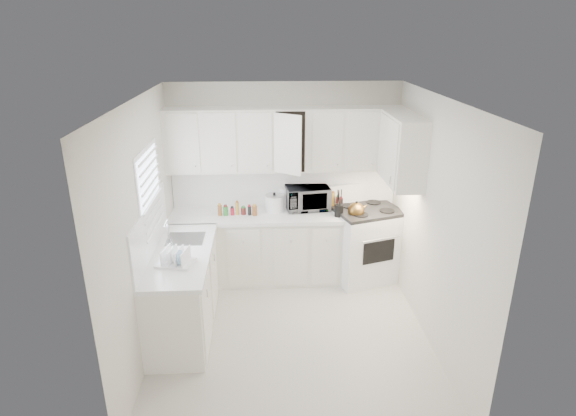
{
  "coord_description": "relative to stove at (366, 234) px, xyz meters",
  "views": [
    {
      "loc": [
        -0.28,
        -4.5,
        3.23
      ],
      "look_at": [
        0.0,
        0.7,
        1.25
      ],
      "focal_mm": 29.7,
      "sensor_mm": 36.0,
      "label": 1
    }
  ],
  "objects": [
    {
      "name": "sink",
      "position": [
        -2.26,
        -0.72,
        0.43
      ],
      "size": [
        0.42,
        0.38,
        0.3
      ],
      "primitive_type": null,
      "color": "gray",
      "rests_on": "countertop_left"
    },
    {
      "name": "spice_left_5",
      "position": [
        -1.55,
        0.06,
        0.37
      ],
      "size": [
        0.06,
        0.06,
        0.13
      ],
      "primitive_type": "cylinder",
      "color": "black",
      "rests_on": "countertop_back"
    },
    {
      "name": "spice_left_2",
      "position": [
        -1.77,
        0.15,
        0.37
      ],
      "size": [
        0.06,
        0.06,
        0.13
      ],
      "primitive_type": "cylinder",
      "color": "#AA1629",
      "rests_on": "countertop_back"
    },
    {
      "name": "frying_pan",
      "position": [
        0.18,
        0.16,
        0.32
      ],
      "size": [
        0.31,
        0.47,
        0.04
      ],
      "primitive_type": null,
      "rotation": [
        0.0,
        0.0,
        0.11
      ],
      "color": "black",
      "rests_on": "stove"
    },
    {
      "name": "stove",
      "position": [
        0.0,
        0.0,
        0.0
      ],
      "size": [
        1.0,
        0.9,
        1.28
      ],
      "primitive_type": null,
      "rotation": [
        0.0,
        0.0,
        0.31
      ],
      "color": "white",
      "rests_on": "floor"
    },
    {
      "name": "wall_left",
      "position": [
        -2.57,
        -1.27,
        0.66
      ],
      "size": [
        0.0,
        3.2,
        3.2
      ],
      "primitive_type": "plane",
      "rotation": [
        1.57,
        0.0,
        1.57
      ],
      "color": "silver",
      "rests_on": "ground"
    },
    {
      "name": "sauce_right_2",
      "position": [
        -0.38,
        0.19,
        0.4
      ],
      "size": [
        0.06,
        0.06,
        0.19
      ],
      "primitive_type": "cylinder",
      "color": "#5C1E1A",
      "rests_on": "countertop_back"
    },
    {
      "name": "microwave",
      "position": [
        -0.78,
        0.18,
        0.5
      ],
      "size": [
        0.6,
        0.38,
        0.38
      ],
      "primitive_type": "imported",
      "rotation": [
        0.0,
        0.0,
        0.13
      ],
      "color": "gray",
      "rests_on": "countertop_back"
    },
    {
      "name": "upper_cabinets_right",
      "position": [
        0.26,
        -0.45,
        0.86
      ],
      "size": [
        0.33,
        0.9,
        0.8
      ],
      "primitive_type": null,
      "color": "silver",
      "rests_on": "wall_right"
    },
    {
      "name": "sauce_right_1",
      "position": [
        -0.44,
        0.13,
        0.4
      ],
      "size": [
        0.06,
        0.06,
        0.19
      ],
      "primitive_type": "cylinder",
      "color": "gold",
      "rests_on": "countertop_back"
    },
    {
      "name": "spice_left_3",
      "position": [
        -1.7,
        0.06,
        0.37
      ],
      "size": [
        0.06,
        0.06,
        0.13
      ],
      "primitive_type": "cylinder",
      "color": "gold",
      "rests_on": "countertop_back"
    },
    {
      "name": "lower_cabinets_left",
      "position": [
        -2.27,
        -1.07,
        -0.19
      ],
      "size": [
        0.6,
        1.6,
        0.9
      ],
      "primitive_type": null,
      "color": "silver",
      "rests_on": "floor"
    },
    {
      "name": "rice_cooker",
      "position": [
        -1.22,
        0.13,
        0.44
      ],
      "size": [
        0.3,
        0.3,
        0.25
      ],
      "primitive_type": null,
      "rotation": [
        0.0,
        0.0,
        -0.22
      ],
      "color": "white",
      "rests_on": "countertop_back"
    },
    {
      "name": "paper_towel",
      "position": [
        -1.09,
        0.24,
        0.44
      ],
      "size": [
        0.12,
        0.12,
        0.27
      ],
      "primitive_type": "cylinder",
      "color": "white",
      "rests_on": "countertop_back"
    },
    {
      "name": "window_blinds",
      "position": [
        -2.55,
        -0.92,
        0.91
      ],
      "size": [
        0.06,
        0.96,
        1.06
      ],
      "primitive_type": null,
      "color": "white",
      "rests_on": "wall_left"
    },
    {
      "name": "spice_left_6",
      "position": [
        -1.47,
        0.15,
        0.37
      ],
      "size": [
        0.06,
        0.06,
        0.13
      ],
      "primitive_type": "cylinder",
      "color": "brown",
      "rests_on": "countertop_back"
    },
    {
      "name": "upper_cabinets_back",
      "position": [
        -1.07,
        0.17,
        0.86
      ],
      "size": [
        3.0,
        0.33,
        0.8
      ],
      "primitive_type": null,
      "color": "silver",
      "rests_on": "wall_back"
    },
    {
      "name": "backsplash_back",
      "position": [
        -1.07,
        0.32,
        0.58
      ],
      "size": [
        2.98,
        0.02,
        0.55
      ],
      "primitive_type": "cube",
      "color": "white",
      "rests_on": "wall_back"
    },
    {
      "name": "countertop_left",
      "position": [
        -2.26,
        -1.07,
        0.28
      ],
      "size": [
        0.64,
        1.62,
        0.05
      ],
      "primitive_type": "cube",
      "color": "white",
      "rests_on": "lower_cabinets_left"
    },
    {
      "name": "countertop_back",
      "position": [
        -1.46,
        0.02,
        0.28
      ],
      "size": [
        2.24,
        0.64,
        0.05
      ],
      "primitive_type": "cube",
      "color": "white",
      "rests_on": "lower_cabinets_back"
    },
    {
      "name": "sauce_right_3",
      "position": [
        -0.33,
        0.13,
        0.4
      ],
      "size": [
        0.06,
        0.06,
        0.19
      ],
      "primitive_type": "cylinder",
      "color": "black",
      "rests_on": "countertop_back"
    },
    {
      "name": "spice_left_0",
      "position": [
        -1.92,
        0.15,
        0.37
      ],
      "size": [
        0.06,
        0.06,
        0.13
      ],
      "primitive_type": "cylinder",
      "color": "brown",
      "rests_on": "countertop_back"
    },
    {
      "name": "floor",
      "position": [
        -1.07,
        -1.27,
        -0.64
      ],
      "size": [
        3.2,
        3.2,
        0.0
      ],
      "primitive_type": "plane",
      "color": "beige",
      "rests_on": "ground"
    },
    {
      "name": "spice_left_4",
      "position": [
        -1.62,
        0.15,
        0.37
      ],
      "size": [
        0.06,
        0.06,
        0.13
      ],
      "primitive_type": "cylinder",
      "color": "#5C1E1A",
      "rests_on": "countertop_back"
    },
    {
      "name": "spice_left_1",
      "position": [
        -1.85,
        0.06,
        0.37
      ],
      "size": [
        0.06,
        0.06,
        0.13
      ],
      "primitive_type": "cylinder",
      "color": "#2B8130",
      "rests_on": "countertop_back"
    },
    {
      "name": "wall_right",
      "position": [
        0.43,
        -1.27,
        0.66
      ],
      "size": [
        0.0,
        3.2,
        3.2
      ],
      "primitive_type": "plane",
      "rotation": [
        1.57,
        0.0,
        -1.57
      ],
      "color": "silver",
      "rests_on": "ground"
    },
    {
      "name": "lower_cabinets_back",
      "position": [
        -1.46,
        0.03,
        -0.19
      ],
      "size": [
        2.22,
        0.6,
        0.9
      ],
      "primitive_type": null,
      "color": "silver",
      "rests_on": "floor"
    },
    {
      "name": "wall_front",
      "position": [
        -1.07,
        -2.87,
        0.66
      ],
      "size": [
        3.0,
        0.0,
        3.0
      ],
      "primitive_type": "plane",
      "rotation": [
        -1.57,
        0.0,
        0.0
      ],
      "color": "silver",
      "rests_on": "ground"
    },
    {
      "name": "utensil_crock",
      "position": [
        -0.39,
        -0.11,
        0.5
      ],
      "size": [
        0.15,
        0.15,
        0.37
      ],
      "primitive_type": null,
      "rotation": [
        0.0,
        0.0,
        0.24
      ],
      "color": "black",
      "rests_on": "countertop_back"
    },
    {
      "name": "ceiling",
      "position": [
        -1.07,
        -1.27,
        1.96
      ],
      "size": [
        3.2,
        3.2,
        0.0
      ],
      "primitive_type": "plane",
      "rotation": [
        3.14,
        0.0,
        0.0
      ],
      "color": "white",
      "rests_on": "ground"
    },
    {
      "name": "wall_back",
      "position": [
        -1.07,
        0.33,
        0.66
      ],
      "size": [
        3.0,
        0.0,
        3.0
      ],
      "primitive_type": "plane",
      "rotation": [
        1.57,
        0.0,
        0.0
      ],
      "color": "silver",
      "rests_on": "ground"
    },
    {
      "name": "backsplash_left",
      "position": [
        -2.56,
        -1.07,
        0.58
      ],
      "size": [
        0.02,
        1.6,
        0.55
      ],
      "primitive_type": "cube",
      "color": "white",
      "rests_on": "wall_left"
    },
    {
      "name": "sauce_right_0",
      "position": [
        -0.49,
        0.19,
        0.4
      ],
      "size": [
        0.06,
        0.06,
        0.19
      ],
      "primitive_type": "cylinder",
      "color": "#AA1629",
      "rests_on": "countertop_back"
    },
    {
      "name": "dish_rack",
      "position": [
        -2.27,
        -1.34,
        0.41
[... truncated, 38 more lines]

